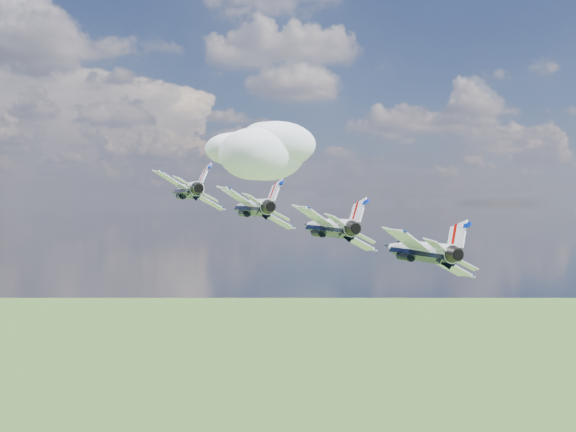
{
  "coord_description": "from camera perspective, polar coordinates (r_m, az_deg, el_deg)",
  "views": [
    {
      "loc": [
        -26.48,
        -80.84,
        147.57
      ],
      "look_at": [
        -13.42,
        1.09,
        145.94
      ],
      "focal_mm": 40.0,
      "sensor_mm": 36.0,
      "label": 1
    }
  ],
  "objects": [
    {
      "name": "jet_3",
      "position": [
        74.5,
        11.41,
        -2.95
      ],
      "size": [
        14.71,
        17.99,
        9.48
      ],
      "primitive_type": null,
      "rotation": [
        0.0,
        0.52,
        0.21
      ],
      "color": "white"
    },
    {
      "name": "jet_0",
      "position": [
        94.26,
        -8.99,
        2.33
      ],
      "size": [
        14.71,
        17.99,
        9.48
      ],
      "primitive_type": null,
      "rotation": [
        0.0,
        0.52,
        0.21
      ],
      "color": "silver"
    },
    {
      "name": "jet_1",
      "position": [
        86.48,
        -3.25,
        0.85
      ],
      "size": [
        14.71,
        17.99,
        9.48
      ],
      "primitive_type": null,
      "rotation": [
        0.0,
        0.52,
        0.21
      ],
      "color": "silver"
    },
    {
      "name": "jet_2",
      "position": [
        79.79,
        3.52,
        -0.92
      ],
      "size": [
        14.71,
        17.99,
        9.48
      ],
      "primitive_type": null,
      "rotation": [
        0.0,
        0.52,
        0.21
      ],
      "color": "white"
    },
    {
      "name": "cloud_far",
      "position": [
        315.96,
        -2.48,
        6.11
      ],
      "size": [
        54.94,
        43.17,
        21.58
      ],
      "primitive_type": "ellipsoid",
      "color": "white"
    }
  ]
}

